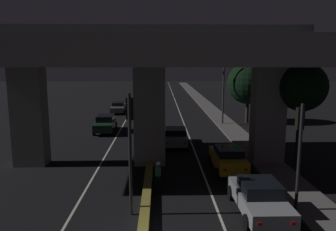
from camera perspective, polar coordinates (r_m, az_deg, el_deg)
lane_line_left_inner at (r=45.93m, az=-6.29°, el=1.02°), size 0.12×126.00×0.00m
lane_line_right_inner at (r=45.84m, az=1.85°, el=1.06°), size 0.12×126.00×0.00m
median_divider at (r=45.74m, az=-2.23°, el=1.27°), size 0.43×126.00×0.38m
sidewalk_right at (r=39.47m, az=8.87°, el=-0.31°), size 2.19×126.00×0.15m
elevated_overpass at (r=20.88m, az=-3.29°, el=9.57°), size 20.50×10.78×8.92m
traffic_light_left_of_median at (r=14.04m, az=-6.64°, el=-3.08°), size 0.30×0.49×5.37m
traffic_light_right_of_median at (r=15.30m, az=21.91°, el=-3.83°), size 0.30×0.49×4.91m
street_lamp at (r=34.72m, az=8.95°, el=5.64°), size 2.76×0.32×7.38m
car_silver_lead at (r=15.36m, az=15.51°, el=-13.51°), size 1.98×4.58×1.53m
car_taxi_yellow_second at (r=20.56m, az=10.36°, el=-7.36°), size 1.89×4.02×1.53m
car_silver_third at (r=26.26m, az=1.33°, el=-3.64°), size 2.09×4.03×1.43m
car_dark_green_lead_oncoming at (r=31.77m, az=-10.85°, el=-1.36°), size 2.05×4.56×1.58m
car_grey_second_oncoming at (r=43.49m, az=-8.65°, el=1.45°), size 1.94×4.86×1.37m
car_grey_third_oncoming at (r=53.90m, az=-3.94°, el=3.25°), size 2.09×4.79×1.71m
motorcycle_black_filtering_near at (r=17.64m, az=-1.74°, el=-10.65°), size 0.32×2.01×1.47m
pedestrian_on_sidewalk at (r=25.42m, az=14.55°, el=-3.73°), size 0.31×0.31×1.72m
roadside_tree_kerbside_near at (r=22.30m, az=22.34°, el=4.50°), size 3.10×3.10×6.64m
roadside_tree_kerbside_mid at (r=36.74m, az=13.79°, el=5.48°), size 4.53×4.53×6.60m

